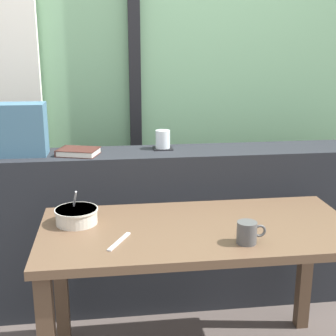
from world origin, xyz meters
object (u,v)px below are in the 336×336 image
(coaster_square, at_px, (163,148))
(throw_pillow, at_px, (13,130))
(closed_book, at_px, (78,152))
(ceramic_mug, at_px, (247,233))
(breakfast_table, at_px, (198,250))
(juice_glass, at_px, (163,140))
(fork_utensil, at_px, (119,241))
(soup_bowl, at_px, (77,216))

(coaster_square, bearing_deg, throw_pillow, -176.29)
(closed_book, distance_m, throw_pillow, 0.33)
(closed_book, height_order, ceramic_mug, closed_book)
(breakfast_table, bearing_deg, ceramic_mug, -49.81)
(closed_book, xyz_separation_m, throw_pillow, (-0.31, 0.03, 0.11))
(breakfast_table, xyz_separation_m, closed_book, (-0.51, 0.57, 0.30))
(coaster_square, distance_m, juice_glass, 0.05)
(fork_utensil, bearing_deg, ceramic_mug, 19.68)
(fork_utensil, relative_size, ceramic_mug, 1.50)
(closed_book, bearing_deg, soup_bowl, -88.65)
(throw_pillow, distance_m, fork_utensil, 0.91)
(coaster_square, xyz_separation_m, juice_glass, (-0.00, -0.00, 0.05))
(juice_glass, relative_size, soup_bowl, 0.52)
(juice_glass, xyz_separation_m, soup_bowl, (-0.43, -0.54, -0.20))
(fork_utensil, bearing_deg, breakfast_table, 46.55)
(soup_bowl, bearing_deg, fork_utensil, -51.30)
(coaster_square, height_order, ceramic_mug, coaster_square)
(coaster_square, xyz_separation_m, ceramic_mug, (0.22, -0.82, -0.14))
(breakfast_table, distance_m, ceramic_mug, 0.28)
(coaster_square, bearing_deg, juice_glass, -91.79)
(closed_book, relative_size, soup_bowl, 1.27)
(breakfast_table, relative_size, closed_book, 5.67)
(breakfast_table, height_order, closed_book, closed_book)
(breakfast_table, relative_size, juice_glass, 13.73)
(ceramic_mug, bearing_deg, coaster_square, 105.11)
(breakfast_table, relative_size, throw_pillow, 4.05)
(closed_book, bearing_deg, breakfast_table, -48.04)
(breakfast_table, distance_m, soup_bowl, 0.53)
(breakfast_table, distance_m, juice_glass, 0.73)
(soup_bowl, height_order, fork_utensil, soup_bowl)
(coaster_square, height_order, juice_glass, juice_glass)
(closed_book, relative_size, ceramic_mug, 2.03)
(throw_pillow, bearing_deg, fork_utensil, -55.08)
(juice_glass, bearing_deg, throw_pillow, -176.29)
(throw_pillow, bearing_deg, juice_glass, 3.71)
(closed_book, xyz_separation_m, fork_utensil, (0.18, -0.68, -0.19))
(coaster_square, bearing_deg, fork_utensil, -108.81)
(closed_book, bearing_deg, coaster_square, 10.11)
(coaster_square, xyz_separation_m, closed_book, (-0.44, -0.08, 0.01))
(soup_bowl, relative_size, fork_utensil, 1.06)
(coaster_square, bearing_deg, breakfast_table, -83.75)
(closed_book, bearing_deg, throw_pillow, 174.60)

